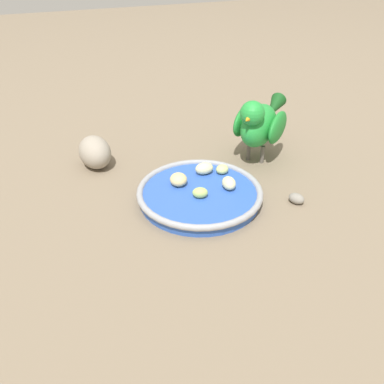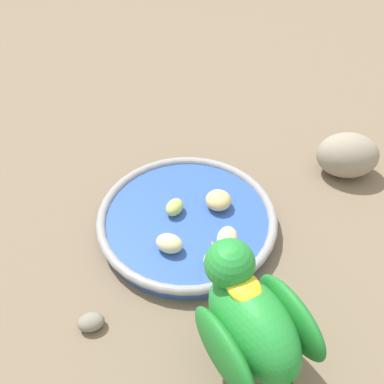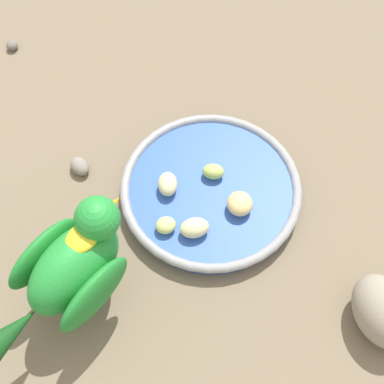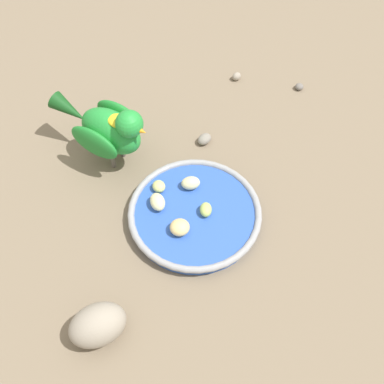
{
  "view_description": "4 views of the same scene",
  "coord_description": "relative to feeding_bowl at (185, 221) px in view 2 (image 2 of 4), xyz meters",
  "views": [
    {
      "loc": [
        0.67,
        -0.25,
        0.48
      ],
      "look_at": [
        0.03,
        -0.03,
        0.04
      ],
      "focal_mm": 41.33,
      "sensor_mm": 36.0,
      "label": 1
    },
    {
      "loc": [
        -0.12,
        0.43,
        0.53
      ],
      "look_at": [
        0.0,
        -0.04,
        0.04
      ],
      "focal_mm": 47.46,
      "sensor_mm": 36.0,
      "label": 2
    },
    {
      "loc": [
        -0.37,
        0.07,
        0.67
      ],
      "look_at": [
        -0.02,
        0.02,
        0.05
      ],
      "focal_mm": 53.07,
      "sensor_mm": 36.0,
      "label": 3
    },
    {
      "loc": [
        -0.13,
        -0.48,
        0.78
      ],
      "look_at": [
        0.0,
        0.02,
        0.05
      ],
      "focal_mm": 46.99,
      "sensor_mm": 36.0,
      "label": 4
    }
  ],
  "objects": [
    {
      "name": "ground_plane",
      "position": [
        -0.0,
        0.01,
        -0.01
      ],
      "size": [
        4.0,
        4.0,
        0.0
      ],
      "primitive_type": "plane",
      "color": "#756651"
    },
    {
      "name": "apple_piece_1",
      "position": [
        0.0,
        0.06,
        0.02
      ],
      "size": [
        0.04,
        0.03,
        0.02
      ],
      "primitive_type": "ellipsoid",
      "rotation": [
        0.0,
        0.0,
        3.04
      ],
      "color": "beige",
      "rests_on": "feeding_bowl"
    },
    {
      "name": "apple_piece_2",
      "position": [
        -0.05,
        0.07,
        0.02
      ],
      "size": [
        0.03,
        0.03,
        0.02
      ],
      "primitive_type": "ellipsoid",
      "rotation": [
        0.0,
        0.0,
        4.91
      ],
      "color": "#C6D17A",
      "rests_on": "feeding_bowl"
    },
    {
      "name": "feeding_bowl",
      "position": [
        0.0,
        0.0,
        0.0
      ],
      "size": [
        0.24,
        0.24,
        0.03
      ],
      "color": "#2D56B7",
      "rests_on": "ground_plane"
    },
    {
      "name": "rock_large",
      "position": [
        -0.2,
        -0.17,
        0.02
      ],
      "size": [
        0.1,
        0.08,
        0.07
      ],
      "primitive_type": "ellipsoid",
      "rotation": [
        0.0,
        0.0,
        0.18
      ],
      "color": "gray",
      "rests_on": "ground_plane"
    },
    {
      "name": "apple_piece_3",
      "position": [
        -0.04,
        -0.03,
        0.02
      ],
      "size": [
        0.04,
        0.03,
        0.02
      ],
      "primitive_type": "ellipsoid",
      "rotation": [
        0.0,
        0.0,
        6.24
      ],
      "color": "#E5C67F",
      "rests_on": "feeding_bowl"
    },
    {
      "name": "apple_piece_0",
      "position": [
        0.02,
        -0.01,
        0.02
      ],
      "size": [
        0.03,
        0.03,
        0.02
      ],
      "primitive_type": "ellipsoid",
      "rotation": [
        0.0,
        0.0,
        4.44
      ],
      "color": "#B2CC66",
      "rests_on": "feeding_bowl"
    },
    {
      "name": "apple_piece_4",
      "position": [
        -0.06,
        0.03,
        0.02
      ],
      "size": [
        0.03,
        0.04,
        0.02
      ],
      "primitive_type": "ellipsoid",
      "rotation": [
        0.0,
        0.0,
        1.64
      ],
      "color": "beige",
      "rests_on": "feeding_bowl"
    },
    {
      "name": "parrot",
      "position": [
        -0.12,
        0.18,
        0.07
      ],
      "size": [
        0.18,
        0.18,
        0.15
      ],
      "rotation": [
        0.0,
        0.0,
        -0.8
      ],
      "color": "#59544C",
      "rests_on": "ground_plane"
    },
    {
      "name": "pebble_0",
      "position": [
        0.06,
        0.17,
        -0.0
      ],
      "size": [
        0.04,
        0.04,
        0.02
      ],
      "primitive_type": "ellipsoid",
      "rotation": [
        0.0,
        0.0,
        0.54
      ],
      "color": "gray",
      "rests_on": "ground_plane"
    }
  ]
}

